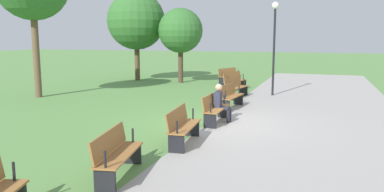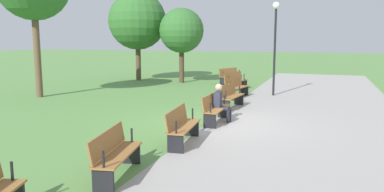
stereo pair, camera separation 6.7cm
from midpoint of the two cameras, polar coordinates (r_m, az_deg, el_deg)
name	(u,v)px [view 2 (the right image)]	position (r m, az deg, el deg)	size (l,w,h in m)	color
ground_plane	(217,123)	(11.71, 3.98, -4.08)	(120.00, 120.00, 0.00)	#5B8C47
path_paving	(310,130)	(11.31, 17.66, -4.93)	(34.94, 5.99, 0.01)	#A39E99
bench_0	(230,76)	(21.68, 5.91, 3.12)	(1.74, 1.08, 0.89)	#996633
bench_1	(235,81)	(19.16, 6.69, 2.36)	(1.75, 0.94, 0.89)	#996633
bench_2	(236,87)	(16.62, 6.85, 1.37)	(1.74, 0.79, 0.89)	#996633
bench_3	(231,96)	(14.10, 6.05, 0.04)	(1.72, 0.64, 0.89)	#996633
bench_4	(215,108)	(11.64, 3.69, -1.80)	(1.68, 0.47, 0.89)	#996633
bench_5	(182,125)	(9.30, -1.39, -4.49)	(1.72, 0.64, 0.89)	#996633
bench_6	(115,153)	(7.26, -11.42, -8.52)	(1.74, 0.79, 0.89)	#996633
person_seated	(221,102)	(11.73, 4.59, -0.90)	(0.32, 0.52, 1.20)	#2D3347
tree_1	(181,31)	(22.00, -1.53, 9.90)	(2.59, 2.59, 4.34)	#4C3828
tree_2	(137,21)	(23.57, -8.24, 11.26)	(3.54, 3.54, 5.43)	brown
lamp_post	(275,31)	(17.44, 12.70, 9.60)	(0.32, 0.32, 4.21)	black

